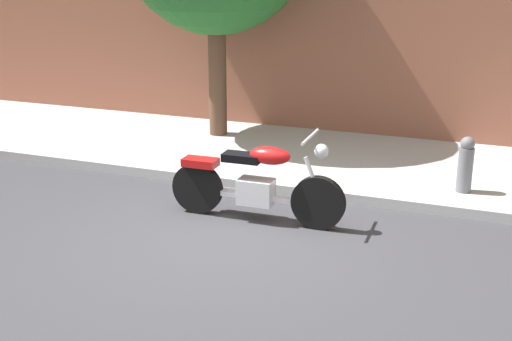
# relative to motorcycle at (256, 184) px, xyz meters

# --- Properties ---
(ground_plane) EXTENTS (60.00, 60.00, 0.00)m
(ground_plane) POSITION_rel_motorcycle_xyz_m (-0.16, -0.61, -0.48)
(ground_plane) COLOR #38383D
(sidewalk) EXTENTS (20.54, 3.23, 0.14)m
(sidewalk) POSITION_rel_motorcycle_xyz_m (-0.16, 2.60, -0.41)
(sidewalk) COLOR #B1B1B1
(sidewalk) RESTS_ON ground
(motorcycle) EXTENTS (2.26, 0.70, 1.17)m
(motorcycle) POSITION_rel_motorcycle_xyz_m (0.00, 0.00, 0.00)
(motorcycle) COLOR black
(motorcycle) RESTS_ON ground
(fire_hydrant) EXTENTS (0.20, 0.20, 0.91)m
(fire_hydrant) POSITION_rel_motorcycle_xyz_m (2.37, 1.64, -0.03)
(fire_hydrant) COLOR slate
(fire_hydrant) RESTS_ON ground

